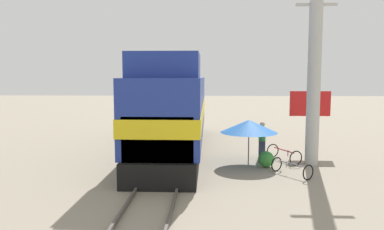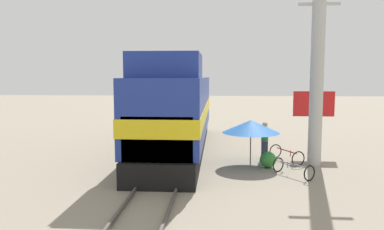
{
  "view_description": "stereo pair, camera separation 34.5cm",
  "coord_description": "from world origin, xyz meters",
  "px_view_note": "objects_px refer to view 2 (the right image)",
  "views": [
    {
      "loc": [
        1.79,
        -17.24,
        4.03
      ],
      "look_at": [
        1.2,
        -3.61,
        2.61
      ],
      "focal_mm": 35.0,
      "sensor_mm": 36.0,
      "label": 1
    },
    {
      "loc": [
        2.14,
        -17.23,
        4.03
      ],
      "look_at": [
        1.2,
        -3.61,
        2.61
      ],
      "focal_mm": 35.0,
      "sensor_mm": 36.0,
      "label": 2
    }
  ],
  "objects_px": {
    "vendor_umbrella": "(251,126)",
    "bicycle_spare": "(293,168)",
    "utility_pole": "(317,75)",
    "person_bystander": "(265,139)",
    "locomotive": "(177,113)",
    "bicycle": "(286,155)",
    "billboard_sign": "(314,107)"
  },
  "relations": [
    {
      "from": "utility_pole",
      "to": "billboard_sign",
      "type": "relative_size",
      "value": 2.5
    },
    {
      "from": "locomotive",
      "to": "utility_pole",
      "type": "height_order",
      "value": "utility_pole"
    },
    {
      "from": "utility_pole",
      "to": "bicycle_spare",
      "type": "bearing_deg",
      "value": -123.34
    },
    {
      "from": "billboard_sign",
      "to": "bicycle_spare",
      "type": "relative_size",
      "value": 1.88
    },
    {
      "from": "person_bystander",
      "to": "bicycle",
      "type": "xyz_separation_m",
      "value": [
        0.95,
        -0.63,
        -0.64
      ]
    },
    {
      "from": "bicycle",
      "to": "bicycle_spare",
      "type": "height_order",
      "value": "bicycle"
    },
    {
      "from": "utility_pole",
      "to": "person_bystander",
      "type": "height_order",
      "value": "utility_pole"
    },
    {
      "from": "vendor_umbrella",
      "to": "person_bystander",
      "type": "xyz_separation_m",
      "value": [
        0.8,
        1.32,
        -0.77
      ]
    },
    {
      "from": "locomotive",
      "to": "bicycle",
      "type": "height_order",
      "value": "locomotive"
    },
    {
      "from": "locomotive",
      "to": "billboard_sign",
      "type": "distance_m",
      "value": 7.08
    },
    {
      "from": "locomotive",
      "to": "vendor_umbrella",
      "type": "xyz_separation_m",
      "value": [
        3.64,
        -2.67,
        -0.35
      ]
    },
    {
      "from": "locomotive",
      "to": "vendor_umbrella",
      "type": "height_order",
      "value": "locomotive"
    },
    {
      "from": "utility_pole",
      "to": "billboard_sign",
      "type": "height_order",
      "value": "utility_pole"
    },
    {
      "from": "person_bystander",
      "to": "bicycle_spare",
      "type": "xyz_separation_m",
      "value": [
        0.75,
        -3.2,
        -0.67
      ]
    },
    {
      "from": "locomotive",
      "to": "billboard_sign",
      "type": "xyz_separation_m",
      "value": [
        7.07,
        -0.03,
        0.31
      ]
    },
    {
      "from": "bicycle_spare",
      "to": "billboard_sign",
      "type": "bearing_deg",
      "value": -149.05
    },
    {
      "from": "person_bystander",
      "to": "locomotive",
      "type": "bearing_deg",
      "value": 163.06
    },
    {
      "from": "person_bystander",
      "to": "utility_pole",
      "type": "bearing_deg",
      "value": -28.81
    },
    {
      "from": "vendor_umbrella",
      "to": "bicycle",
      "type": "height_order",
      "value": "vendor_umbrella"
    },
    {
      "from": "bicycle_spare",
      "to": "person_bystander",
      "type": "bearing_deg",
      "value": -113.28
    },
    {
      "from": "person_bystander",
      "to": "vendor_umbrella",
      "type": "bearing_deg",
      "value": -121.11
    },
    {
      "from": "vendor_umbrella",
      "to": "bicycle",
      "type": "xyz_separation_m",
      "value": [
        1.74,
        0.69,
        -1.41
      ]
    },
    {
      "from": "billboard_sign",
      "to": "bicycle",
      "type": "bearing_deg",
      "value": -130.76
    },
    {
      "from": "locomotive",
      "to": "person_bystander",
      "type": "relative_size",
      "value": 8.14
    },
    {
      "from": "billboard_sign",
      "to": "vendor_umbrella",
      "type": "bearing_deg",
      "value": -142.33
    },
    {
      "from": "vendor_umbrella",
      "to": "bicycle_spare",
      "type": "xyz_separation_m",
      "value": [
        1.55,
        -1.88,
        -1.44
      ]
    },
    {
      "from": "utility_pole",
      "to": "person_bystander",
      "type": "bearing_deg",
      "value": 151.19
    },
    {
      "from": "utility_pole",
      "to": "bicycle",
      "type": "bearing_deg",
      "value": 155.56
    },
    {
      "from": "locomotive",
      "to": "vendor_umbrella",
      "type": "distance_m",
      "value": 4.53
    },
    {
      "from": "vendor_umbrella",
      "to": "bicycle_spare",
      "type": "relative_size",
      "value": 1.5
    },
    {
      "from": "locomotive",
      "to": "billboard_sign",
      "type": "relative_size",
      "value": 4.53
    },
    {
      "from": "billboard_sign",
      "to": "utility_pole",
      "type": "bearing_deg",
      "value": -102.13
    }
  ]
}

